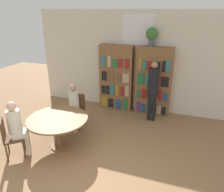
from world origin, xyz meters
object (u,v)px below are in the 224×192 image
reading_table (58,122)px  seated_reader_right (17,125)px  bookshelf_left (116,78)px  chair_left_side (77,109)px  chair_near_camera (10,136)px  seated_reader_left (73,105)px  bookshelf_right (153,82)px  flower_vase (152,35)px  librarian_standing (153,86)px

reading_table → seated_reader_right: bearing=-140.2°
bookshelf_left → chair_left_side: 1.69m
bookshelf_left → chair_near_camera: bearing=-113.0°
seated_reader_left → seated_reader_right: (-0.59, -1.37, 0.04)m
reading_table → seated_reader_right: size_ratio=1.06×
chair_near_camera → bookshelf_right: bearing=101.9°
chair_near_camera → seated_reader_right: seated_reader_right is taller
bookshelf_left → chair_left_side: size_ratio=2.23×
bookshelf_left → seated_reader_left: (-0.61, -1.67, -0.31)m
bookshelf_right → bookshelf_left: bearing=180.0°
reading_table → chair_left_side: bearing=93.8°
chair_left_side → seated_reader_left: 0.26m
bookshelf_right → seated_reader_left: 2.45m
bookshelf_right → chair_near_camera: bookshelf_right is taller
flower_vase → reading_table: bearing=-122.1°
chair_near_camera → bookshelf_left: bearing=117.2°
bookshelf_right → seated_reader_left: bearing=-136.5°
chair_near_camera → seated_reader_right: bearing=90.0°
bookshelf_right → chair_near_camera: 4.05m
chair_left_side → seated_reader_left: (0.01, -0.18, 0.19)m
flower_vase → chair_near_camera: size_ratio=0.58×
chair_left_side → seated_reader_left: bearing=90.0°
seated_reader_right → chair_left_side: bearing=119.8°
bookshelf_left → chair_near_camera: (-1.34, -3.15, -0.50)m
librarian_standing → flower_vase: bearing=111.9°
librarian_standing → seated_reader_left: bearing=-147.4°
bookshelf_right → seated_reader_right: size_ratio=1.59×
reading_table → seated_reader_right: (-0.64, -0.54, 0.10)m
flower_vase → chair_left_side: flower_vase is taller
chair_left_side → seated_reader_right: 1.67m
chair_left_side → seated_reader_right: size_ratio=0.71×
bookshelf_right → seated_reader_left: bookshelf_right is taller
flower_vase → chair_left_side: size_ratio=0.58×
reading_table → seated_reader_left: bearing=93.8°
chair_near_camera → librarian_standing: librarian_standing is taller
chair_near_camera → seated_reader_left: seated_reader_left is taller
bookshelf_left → chair_left_side: bearing=-112.8°
bookshelf_left → bookshelf_right: same height
chair_near_camera → chair_left_side: same height
bookshelf_right → flower_vase: (-0.13, 0.00, 1.34)m
bookshelf_left → seated_reader_right: size_ratio=1.59×
flower_vase → reading_table: flower_vase is taller
reading_table → seated_reader_left: 0.83m
bookshelf_left → bookshelf_right: (1.15, -0.00, 0.00)m
seated_reader_right → flower_vase: bearing=104.1°
chair_left_side → seated_reader_left: size_ratio=0.73×
reading_table → librarian_standing: librarian_standing is taller
reading_table → chair_near_camera: size_ratio=1.49×
chair_left_side → bookshelf_right: bearing=-143.8°
bookshelf_right → flower_vase: flower_vase is taller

